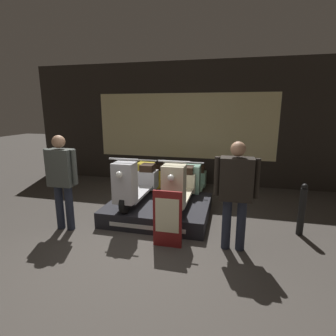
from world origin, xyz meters
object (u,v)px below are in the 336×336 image
object	(u,v)px
scooter_display_left	(137,183)
scooter_backrow_0	(153,179)
price_sign_board	(167,219)
person_right_browsing	(236,188)
scooter_display_right	(181,186)
scooter_backrow_1	(195,181)
street_bollard	(302,210)
person_left_browsing	(62,176)

from	to	relation	value
scooter_display_left	scooter_backrow_0	world-z (taller)	scooter_display_left
scooter_backrow_0	price_sign_board	size ratio (longest dim) A/B	1.95
scooter_display_left	person_right_browsing	xyz separation A→B (m)	(1.78, -0.84, 0.29)
scooter_display_left	scooter_display_right	xyz separation A→B (m)	(0.83, 0.00, 0.00)
scooter_display_right	scooter_backrow_1	size ratio (longest dim) A/B	1.00
scooter_display_left	scooter_backrow_1	world-z (taller)	scooter_display_left
scooter_backrow_0	price_sign_board	distance (m)	2.54
person_right_browsing	street_bollard	world-z (taller)	person_right_browsing
person_left_browsing	person_right_browsing	world-z (taller)	person_left_browsing
scooter_display_left	price_sign_board	xyz separation A→B (m)	(0.84, -1.01, -0.21)
scooter_display_left	person_left_browsing	xyz separation A→B (m)	(-0.99, -0.84, 0.28)
scooter_display_right	scooter_backrow_0	xyz separation A→B (m)	(-0.93, 1.36, -0.28)
person_left_browsing	street_bollard	bearing A→B (deg)	10.59
scooter_display_left	scooter_backrow_1	bearing A→B (deg)	56.05
scooter_display_right	person_left_browsing	bearing A→B (deg)	-155.25
scooter_display_right	scooter_backrow_0	size ratio (longest dim) A/B	1.00
price_sign_board	scooter_display_left	bearing A→B (deg)	129.59
scooter_display_left	scooter_backrow_0	distance (m)	1.39
scooter_display_right	person_left_browsing	world-z (taller)	person_left_browsing
person_right_browsing	street_bollard	size ratio (longest dim) A/B	1.84
scooter_backrow_0	scooter_backrow_1	bearing A→B (deg)	0.00
price_sign_board	street_bollard	size ratio (longest dim) A/B	1.00
scooter_display_left	street_bollard	distance (m)	2.85
person_left_browsing	price_sign_board	distance (m)	1.90
scooter_backrow_0	scooter_backrow_1	xyz separation A→B (m)	(1.01, 0.00, 0.00)
person_right_browsing	scooter_display_left	bearing A→B (deg)	154.70
scooter_display_right	price_sign_board	bearing A→B (deg)	-89.90
scooter_backrow_1	price_sign_board	xyz separation A→B (m)	(-0.08, -2.37, 0.07)
scooter_display_right	price_sign_board	distance (m)	1.03
scooter_display_right	street_bollard	size ratio (longest dim) A/B	1.96
scooter_backrow_0	person_right_browsing	size ratio (longest dim) A/B	1.07
person_left_browsing	person_right_browsing	size ratio (longest dim) A/B	1.01
scooter_display_left	street_bollard	xyz separation A→B (m)	(2.84, -0.12, -0.22)
scooter_display_left	scooter_display_right	world-z (taller)	same
person_left_browsing	price_sign_board	world-z (taller)	person_left_browsing
person_right_browsing	scooter_backrow_0	bearing A→B (deg)	130.42
scooter_display_right	person_right_browsing	bearing A→B (deg)	-41.68
scooter_backrow_0	street_bollard	world-z (taller)	scooter_backrow_0
person_right_browsing	person_left_browsing	bearing A→B (deg)	180.00
scooter_display_left	scooter_display_right	size ratio (longest dim) A/B	1.00
scooter_backrow_0	street_bollard	distance (m)	3.29
person_left_browsing	scooter_display_left	bearing A→B (deg)	40.36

